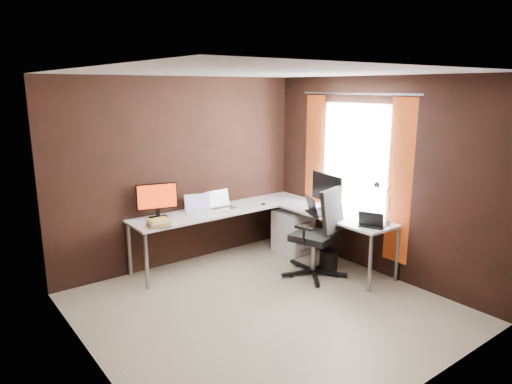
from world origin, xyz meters
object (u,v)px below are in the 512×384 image
Objects in this scene: desk_lamp at (382,198)px; monitor_right at (327,190)px; laptop_white at (198,208)px; book_stack at (159,223)px; laptop_black_small at (372,223)px; office_chair at (317,250)px; laptop_black_big at (316,210)px; drawer_pedestal at (293,232)px; wastebasket at (328,260)px; laptop_silver at (220,205)px; monitor_left at (157,199)px.

monitor_right is at bearing 116.33° from desk_lamp.
desk_lamp is (1.45, -1.86, 0.29)m from laptop_white.
monitor_right reaches higher than book_stack.
laptop_black_small is 0.79m from office_chair.
office_chair is at bearing 165.17° from laptop_black_big.
monitor_right is 1.14× the size of desk_lamp.
drawer_pedestal is 1.50× the size of laptop_white.
laptop_black_small is at bearing -157.71° from desk_lamp.
book_stack is at bearing 28.98° from laptop_black_small.
laptop_black_small is at bearing -147.31° from laptop_black_big.
laptop_black_small is at bearing -38.00° from book_stack.
drawer_pedestal is at bearing 83.41° from wastebasket.
office_chair reaches higher than book_stack.
desk_lamp is 1.05m from office_chair.
book_stack is at bearing 168.50° from desk_lamp.
wastebasket is (0.05, -0.22, -0.64)m from laptop_black_big.
laptop_silver reaches higher than laptop_black_big.
desk_lamp is (2.01, -1.91, 0.08)m from monitor_left.
drawer_pedestal is 1.61× the size of laptop_silver.
laptop_black_small is (0.12, -0.82, -0.01)m from laptop_black_big.
laptop_white reaches higher than book_stack.
laptop_black_big reaches higher than laptop_white.
monitor_left is at bearing -167.87° from laptop_white.
drawer_pedestal is at bearing 119.93° from desk_lamp.
desk_lamp is at bearing -137.27° from laptop_black_big.
laptop_black_small is 0.88m from wastebasket.
laptop_white is 2.37m from desk_lamp.
book_stack is at bearing 175.74° from drawer_pedestal.
laptop_white is 1.86m from wastebasket.
drawer_pedestal is 1.17m from laptop_silver.
laptop_white is at bearing 161.84° from drawer_pedestal.
monitor_right is 1.52× the size of laptop_white.
laptop_black_big is 1.58× the size of wastebasket.
office_chair is at bearing 153.16° from desk_lamp.
laptop_black_small is at bearing -83.15° from wastebasket.
book_stack is (-1.89, 0.74, -0.01)m from laptop_black_big.
laptop_black_big is at bearing -22.91° from laptop_white.
laptop_white reaches higher than drawer_pedestal.
monitor_right is 1.95× the size of book_stack.
desk_lamp reaches higher than monitor_right.
office_chair is at bearing -174.94° from wastebasket.
laptop_silver is 0.69× the size of desk_lamp.
drawer_pedestal is 2.18× the size of wastebasket.
office_chair is at bearing 130.61° from monitor_right.
monitor_right is at bearing -31.38° from laptop_black_small.
monitor_left reaches higher than office_chair.
laptop_silver reaches higher than laptop_white.
monitor_left is 1.62× the size of book_stack.
book_stack is 2.25m from wastebasket.
laptop_black_big is (-0.25, -0.05, -0.23)m from monitor_right.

